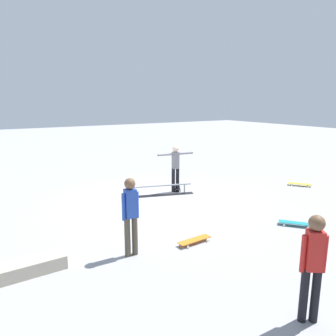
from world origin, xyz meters
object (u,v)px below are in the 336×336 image
Objects in this scene: skateboard_main at (177,187)px; bystander_red_shirt at (313,263)px; skate_ledge at (17,270)px; bystander_blue_shirt at (131,213)px; loose_skateboard_teal at (296,223)px; loose_skateboard_yellow at (300,184)px; skater_main at (175,165)px; grind_rail at (160,191)px; loose_skateboard_orange at (195,240)px.

skateboard_main is 7.04m from bystander_red_shirt.
bystander_blue_shirt reaches higher than skate_ledge.
skateboard_main is at bearing -30.29° from loose_skateboard_teal.
skater_main is at bearing -149.98° from loose_skateboard_yellow.
bystander_red_shirt reaches higher than loose_skateboard_teal.
skateboard_main is 1.04× the size of loose_skateboard_yellow.
skate_ledge is at bearing 151.17° from skateboard_main.
grind_rail is 3.67m from loose_skateboard_orange.
skateboard_main is 4.31m from loose_skateboard_orange.
grind_rail reaches higher than skate_ledge.
skater_main reaches higher than loose_skateboard_orange.
grind_rail is at bearing -68.02° from bystander_red_shirt.
skater_main is at bearing -73.45° from bystander_red_shirt.
loose_skateboard_orange is (-0.14, -2.85, -0.81)m from bystander_red_shirt.
skateboard_main is 1.06× the size of loose_skateboard_teal.
skater_main reaches higher than grind_rail.
skater_main is 2.08× the size of loose_skateboard_yellow.
loose_skateboard_yellow is at bearing -93.92° from loose_skateboard_teal.
bystander_red_shirt is 2.09× the size of loose_skateboard_teal.
bystander_red_shirt is at bearing -167.69° from skateboard_main.
grind_rail reaches higher than loose_skateboard_orange.
skater_main reaches higher than skate_ledge.
bystander_red_shirt is 2.06× the size of loose_skateboard_yellow.
skater_main is 6.75m from bystander_red_shirt.
grind_rail is at bearing 67.81° from loose_skateboard_orange.
loose_skateboard_yellow is at bearing 166.48° from skater_main.
skate_ledge reaches higher than loose_skateboard_yellow.
loose_skateboard_yellow is 1.01× the size of loose_skateboard_teal.
bystander_red_shirt is at bearing 95.88° from grind_rail.
bystander_blue_shirt is 2.12× the size of loose_skateboard_teal.
bystander_blue_shirt reaches higher than bystander_red_shirt.
bystander_blue_shirt is (2.56, 3.26, 0.74)m from grind_rail.
skate_ledge is 6.36m from skateboard_main.
skater_main is at bearing 59.23° from loose_skateboard_orange.
skate_ledge is 6.15m from skater_main.
grind_rail is 2.95× the size of loose_skateboard_teal.
loose_skateboard_teal is (-0.66, 4.32, 0.00)m from skateboard_main.
grind_rail is 5.16m from loose_skateboard_yellow.
skater_main is at bearing -152.39° from grind_rail.
loose_skateboard_orange is at bearing 89.02° from grind_rail.
bystander_blue_shirt reaches higher than loose_skateboard_teal.
bystander_blue_shirt reaches higher than loose_skateboard_orange.
skateboard_main is at bearing -125.29° from skater_main.
skateboard_main is (-5.47, -3.26, -0.05)m from skate_ledge.
bystander_red_shirt reaches higher than skate_ledge.
grind_rail is 1.40× the size of skater_main.
skateboard_main is (-0.19, -0.20, -0.84)m from skater_main.
bystander_red_shirt is at bearing 134.18° from skate_ledge.
skate_ledge is at bearing 41.14° from loose_skateboard_teal.
skate_ledge is at bearing 50.09° from grind_rail.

